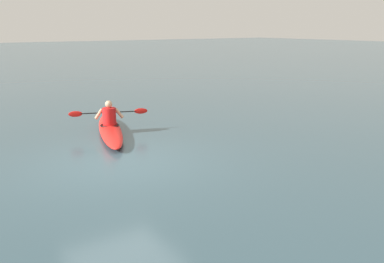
# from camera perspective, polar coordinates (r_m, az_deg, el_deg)

# --- Properties ---
(ground_plane) EXTENTS (160.00, 160.00, 0.00)m
(ground_plane) POSITION_cam_1_polar(r_m,az_deg,el_deg) (10.31, -9.39, -4.10)
(ground_plane) COLOR #334C56
(kayak) EXTENTS (2.09, 4.27, 0.27)m
(kayak) POSITION_cam_1_polar(r_m,az_deg,el_deg) (13.08, -10.56, 0.24)
(kayak) COLOR red
(kayak) RESTS_ON ground
(kayaker) EXTENTS (2.19, 0.85, 0.71)m
(kayaker) POSITION_cam_1_polar(r_m,az_deg,el_deg) (13.14, -10.68, 2.16)
(kayaker) COLOR red
(kayaker) RESTS_ON kayak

